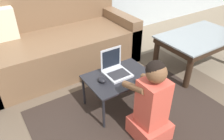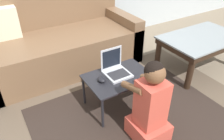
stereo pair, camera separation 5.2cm
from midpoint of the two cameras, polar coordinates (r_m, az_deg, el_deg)
The scene contains 8 objects.
ground_plane at distance 2.15m, azimuth 3.61°, elevation -13.22°, with size 16.00×16.00×0.00m, color #7F705B.
area_rug at distance 2.18m, azimuth 5.84°, elevation -12.41°, with size 2.49×1.86×0.01m.
couch at distance 2.91m, azimuth -13.22°, elevation 6.86°, with size 1.94×0.93×0.91m.
coffee_table at distance 2.95m, azimuth 22.77°, elevation 6.82°, with size 1.01×0.63×0.45m.
laptop_desk at distance 2.12m, azimuth 2.45°, elevation -2.43°, with size 0.63×0.44×0.36m.
laptop at distance 2.12m, azimuth 1.73°, elevation -0.05°, with size 0.23×0.23×0.24m.
computer_mouse at distance 2.02m, azimuth -2.03°, elevation -2.51°, with size 0.07×0.09×0.04m.
person_seated at distance 1.83m, azimuth 10.73°, elevation -9.60°, with size 0.29×0.41×0.76m.
Camera 2 is at (-0.86, -1.22, 1.55)m, focal length 35.00 mm.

